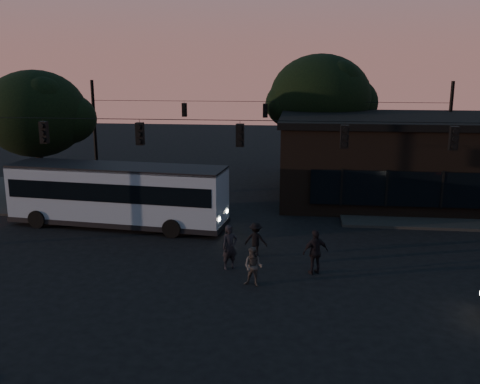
# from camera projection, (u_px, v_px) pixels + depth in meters

# --- Properties ---
(ground) EXTENTS (120.00, 120.00, 0.00)m
(ground) POSITION_uv_depth(u_px,v_px,m) (228.00, 291.00, 20.73)
(ground) COLOR black
(ground) RESTS_ON ground
(sidewalk_far_right) EXTENTS (14.00, 10.00, 0.15)m
(sidewalk_far_right) POSITION_uv_depth(u_px,v_px,m) (452.00, 206.00, 32.90)
(sidewalk_far_right) COLOR black
(sidewalk_far_right) RESTS_ON ground
(sidewalk_far_left) EXTENTS (14.00, 10.00, 0.15)m
(sidewalk_far_left) POSITION_uv_depth(u_px,v_px,m) (50.00, 195.00, 35.81)
(sidewalk_far_left) COLOR black
(sidewalk_far_left) RESTS_ON ground
(building) EXTENTS (15.40, 10.41, 5.40)m
(building) POSITION_uv_depth(u_px,v_px,m) (399.00, 158.00, 34.54)
(building) COLOR black
(building) RESTS_ON ground
(tree_behind) EXTENTS (7.60, 7.60, 9.43)m
(tree_behind) POSITION_uv_depth(u_px,v_px,m) (320.00, 98.00, 40.13)
(tree_behind) COLOR black
(tree_behind) RESTS_ON ground
(tree_left) EXTENTS (6.40, 6.40, 8.30)m
(tree_left) POSITION_uv_depth(u_px,v_px,m) (36.00, 114.00, 33.59)
(tree_left) COLOR black
(tree_left) RESTS_ON ground
(signal_rig_near) EXTENTS (26.24, 0.30, 7.50)m
(signal_rig_near) POSITION_uv_depth(u_px,v_px,m) (240.00, 160.00, 23.58)
(signal_rig_near) COLOR black
(signal_rig_near) RESTS_ON ground
(signal_rig_far) EXTENTS (26.24, 0.30, 7.50)m
(signal_rig_far) POSITION_uv_depth(u_px,v_px,m) (265.00, 126.00, 39.10)
(signal_rig_far) COLOR black
(signal_rig_far) RESTS_ON ground
(bus) EXTENTS (12.07, 3.97, 3.34)m
(bus) POSITION_uv_depth(u_px,v_px,m) (117.00, 192.00, 28.75)
(bus) COLOR gray
(bus) RESTS_ON ground
(pedestrian_a) EXTENTS (0.84, 0.77, 1.93)m
(pedestrian_a) POSITION_uv_depth(u_px,v_px,m) (230.00, 247.00, 22.78)
(pedestrian_a) COLOR black
(pedestrian_a) RESTS_ON ground
(pedestrian_b) EXTENTS (0.88, 0.75, 1.59)m
(pedestrian_b) POSITION_uv_depth(u_px,v_px,m) (253.00, 267.00, 21.02)
(pedestrian_b) COLOR #332F2E
(pedestrian_b) RESTS_ON ground
(pedestrian_c) EXTENTS (1.22, 0.89, 1.93)m
(pedestrian_c) POSITION_uv_depth(u_px,v_px,m) (315.00, 252.00, 22.20)
(pedestrian_c) COLOR black
(pedestrian_c) RESTS_ON ground
(pedestrian_d) EXTENTS (1.13, 0.76, 1.61)m
(pedestrian_d) POSITION_uv_depth(u_px,v_px,m) (256.00, 240.00, 24.27)
(pedestrian_d) COLOR black
(pedestrian_d) RESTS_ON ground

